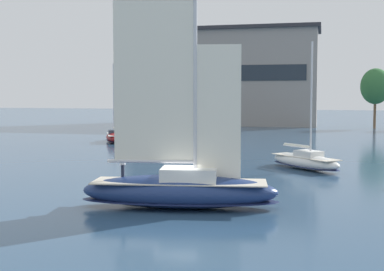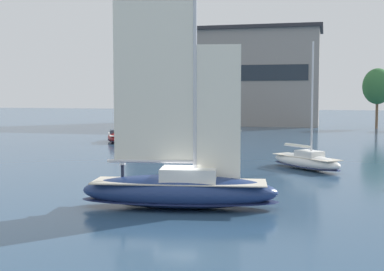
{
  "view_description": "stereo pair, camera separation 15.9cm",
  "coord_description": "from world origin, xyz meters",
  "px_view_note": "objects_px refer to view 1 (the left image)",
  "views": [
    {
      "loc": [
        7.84,
        -29.04,
        6.46
      ],
      "look_at": [
        0.0,
        3.0,
        3.92
      ],
      "focal_mm": 50.0,
      "sensor_mm": 36.0,
      "label": 1
    },
    {
      "loc": [
        8.0,
        -29.0,
        6.46
      ],
      "look_at": [
        0.0,
        3.0,
        3.92
      ],
      "focal_mm": 50.0,
      "sensor_mm": 36.0,
      "label": 2
    }
  ],
  "objects_px": {
    "sailboat_moored_outer_mooring": "(224,132)",
    "sailboat_moored_near_marina": "(114,137)",
    "tree_shore_center": "(375,86)",
    "sailboat_moored_mid_channel": "(305,161)",
    "sailboat_main": "(180,187)"
  },
  "relations": [
    {
      "from": "sailboat_moored_outer_mooring",
      "to": "sailboat_moored_near_marina",
      "type": "bearing_deg",
      "value": -139.41
    },
    {
      "from": "sailboat_main",
      "to": "tree_shore_center",
      "type": "bearing_deg",
      "value": 77.35
    },
    {
      "from": "sailboat_moored_mid_channel",
      "to": "tree_shore_center",
      "type": "bearing_deg",
      "value": 79.58
    },
    {
      "from": "sailboat_moored_near_marina",
      "to": "tree_shore_center",
      "type": "bearing_deg",
      "value": 46.34
    },
    {
      "from": "tree_shore_center",
      "to": "sailboat_moored_mid_channel",
      "type": "bearing_deg",
      "value": -100.42
    },
    {
      "from": "tree_shore_center",
      "to": "sailboat_main",
      "type": "height_order",
      "value": "sailboat_main"
    },
    {
      "from": "sailboat_moored_mid_channel",
      "to": "sailboat_moored_outer_mooring",
      "type": "height_order",
      "value": "sailboat_moored_outer_mooring"
    },
    {
      "from": "sailboat_main",
      "to": "sailboat_moored_outer_mooring",
      "type": "distance_m",
      "value": 50.49
    },
    {
      "from": "sailboat_moored_mid_channel",
      "to": "sailboat_main",
      "type": "bearing_deg",
      "value": -109.82
    },
    {
      "from": "sailboat_moored_near_marina",
      "to": "sailboat_moored_mid_channel",
      "type": "distance_m",
      "value": 33.45
    },
    {
      "from": "sailboat_main",
      "to": "sailboat_moored_outer_mooring",
      "type": "height_order",
      "value": "sailboat_main"
    },
    {
      "from": "sailboat_moored_near_marina",
      "to": "sailboat_moored_outer_mooring",
      "type": "height_order",
      "value": "sailboat_moored_outer_mooring"
    },
    {
      "from": "sailboat_main",
      "to": "sailboat_moored_near_marina",
      "type": "xyz_separation_m",
      "value": [
        -19.68,
        38.78,
        -0.48
      ]
    },
    {
      "from": "tree_shore_center",
      "to": "sailboat_moored_near_marina",
      "type": "height_order",
      "value": "tree_shore_center"
    },
    {
      "from": "tree_shore_center",
      "to": "sailboat_moored_mid_channel",
      "type": "height_order",
      "value": "tree_shore_center"
    }
  ]
}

